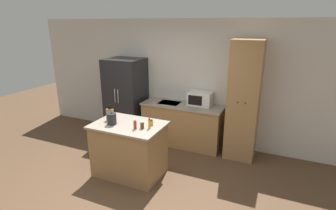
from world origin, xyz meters
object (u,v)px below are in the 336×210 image
knife_block (110,114)px  kettle (112,119)px  refrigerator (126,98)px  pantry_cabinet (244,101)px  microwave (200,99)px  spice_bottle_amber_oil (151,123)px  spice_bottle_green_herb (149,124)px  fire_extinguisher (108,124)px  spice_bottle_tall_dark (142,125)px  spice_bottle_short_red (135,124)px

knife_block → kettle: bearing=-45.9°
refrigerator → pantry_cabinet: (2.56, 0.06, 0.24)m
microwave → spice_bottle_amber_oil: bearing=-104.5°
spice_bottle_green_herb → fire_extinguisher: size_ratio=0.43×
spice_bottle_green_herb → spice_bottle_tall_dark: bearing=-154.6°
spice_bottle_short_red → fire_extinguisher: 2.39m
spice_bottle_tall_dark → kettle: bearing=-175.5°
refrigerator → fire_extinguisher: refrigerator is taller
microwave → knife_block: 1.89m
fire_extinguisher → kettle: bearing=-50.3°
refrigerator → spice_bottle_short_red: (1.15, -1.52, 0.11)m
microwave → spice_bottle_amber_oil: size_ratio=4.96×
spice_bottle_amber_oil → kettle: bearing=-160.6°
spice_bottle_green_herb → fire_extinguisher: bearing=143.5°
microwave → kettle: bearing=-120.8°
microwave → fire_extinguisher: (-2.22, -0.19, -0.86)m
knife_block → spice_bottle_green_herb: bearing=-3.8°
spice_bottle_amber_oil → fire_extinguisher: bearing=145.6°
spice_bottle_short_red → fire_extinguisher: spice_bottle_short_red is taller
microwave → knife_block: bearing=-126.6°
spice_bottle_tall_dark → knife_block: bearing=171.6°
pantry_cabinet → spice_bottle_short_red: bearing=-131.9°
kettle → fire_extinguisher: kettle is taller
refrigerator → spice_bottle_amber_oil: (1.31, -1.28, 0.08)m
spice_bottle_green_herb → kettle: (-0.65, -0.09, 0.01)m
spice_bottle_green_herb → kettle: size_ratio=0.82×
refrigerator → spice_bottle_tall_dark: (1.24, -1.46, 0.09)m
spice_bottle_green_herb → microwave: bearing=77.7°
knife_block → spice_bottle_tall_dark: (0.69, -0.10, -0.05)m
spice_bottle_tall_dark → kettle: (-0.55, -0.04, 0.04)m
fire_extinguisher → spice_bottle_green_herb: bearing=-36.5°
refrigerator → pantry_cabinet: bearing=1.3°
spice_bottle_tall_dark → fire_extinguisher: 2.41m
spice_bottle_amber_oil → kettle: kettle is taller
pantry_cabinet → spice_bottle_amber_oil: pantry_cabinet is taller
spice_bottle_amber_oil → pantry_cabinet: bearing=46.9°
pantry_cabinet → knife_block: (-2.01, -1.41, -0.10)m
pantry_cabinet → spice_bottle_tall_dark: (-1.33, -1.51, -0.15)m
knife_block → spice_bottle_green_herb: knife_block is taller
spice_bottle_green_herb → fire_extinguisher: spice_bottle_green_herb is taller
microwave → kettle: (-0.99, -1.66, -0.02)m
refrigerator → microwave: refrigerator is taller
pantry_cabinet → microwave: size_ratio=4.72×
spice_bottle_green_herb → knife_block: bearing=176.2°
fire_extinguisher → refrigerator: bearing=2.6°
microwave → spice_bottle_green_herb: (-0.34, -1.57, -0.03)m
refrigerator → spice_bottle_green_herb: 1.95m
refrigerator → spice_bottle_green_herb: (1.34, -1.41, 0.11)m
kettle → refrigerator: bearing=114.8°
refrigerator → fire_extinguisher: 0.89m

